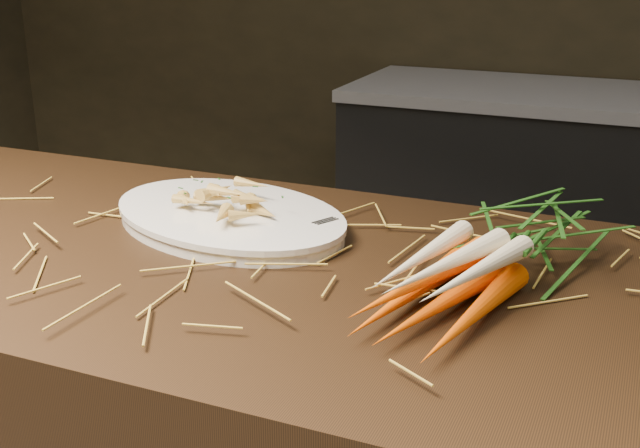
{
  "coord_description": "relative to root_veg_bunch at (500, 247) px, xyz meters",
  "views": [
    {
      "loc": [
        0.41,
        -0.62,
        1.32
      ],
      "look_at": [
        0.01,
        0.31,
        0.96
      ],
      "focal_mm": 45.0,
      "sensor_mm": 36.0,
      "label": 1
    }
  ],
  "objects": [
    {
      "name": "back_counter",
      "position": [
        0.06,
        1.82,
        -0.52
      ],
      "size": [
        1.82,
        0.62,
        0.84
      ],
      "color": "black",
      "rests_on": "ground"
    },
    {
      "name": "root_veg_bunch",
      "position": [
        0.0,
        0.0,
        0.0
      ],
      "size": [
        0.26,
        0.5,
        0.09
      ],
      "rotation": [
        0.0,
        0.0,
        -0.28
      ],
      "color": "#E14303",
      "rests_on": "main_counter"
    },
    {
      "name": "straw_bedding",
      "position": [
        -0.24,
        -0.06,
        -0.04
      ],
      "size": [
        1.4,
        0.6,
        0.02
      ],
      "primitive_type": null,
      "color": "#B08A2F",
      "rests_on": "main_counter"
    },
    {
      "name": "serving_platter",
      "position": [
        -0.42,
        0.04,
        -0.03
      ],
      "size": [
        0.48,
        0.39,
        0.02
      ],
      "primitive_type": null,
      "rotation": [
        0.0,
        0.0,
        -0.33
      ],
      "color": "white",
      "rests_on": "main_counter"
    },
    {
      "name": "serving_fork",
      "position": [
        -0.29,
        -0.02,
        -0.02
      ],
      "size": [
        0.08,
        0.14,
        0.0
      ],
      "primitive_type": "cube",
      "rotation": [
        0.0,
        0.0,
        -0.47
      ],
      "color": "silver",
      "rests_on": "serving_platter"
    },
    {
      "name": "roasted_veg_heap",
      "position": [
        -0.42,
        0.04,
        0.0
      ],
      "size": [
        0.24,
        0.2,
        0.05
      ],
      "primitive_type": null,
      "rotation": [
        0.0,
        0.0,
        -0.33
      ],
      "color": "#BA8E40",
      "rests_on": "serving_platter"
    }
  ]
}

